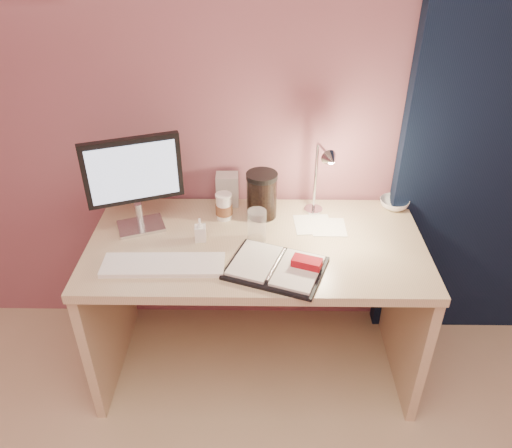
{
  "coord_description": "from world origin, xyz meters",
  "views": [
    {
      "loc": [
        0.02,
        -0.32,
        1.93
      ],
      "look_at": [
        -0.0,
        1.33,
        0.85
      ],
      "focal_mm": 35.0,
      "sensor_mm": 36.0,
      "label": 1
    }
  ],
  "objects_px": {
    "desk": "(257,273)",
    "desk_lamp": "(312,176)",
    "monitor": "(133,176)",
    "lotion_bottle": "(200,230)",
    "planner": "(279,267)",
    "clear_cup": "(257,225)",
    "dark_jar": "(262,197)",
    "coffee_cup": "(224,207)",
    "keyboard": "(163,265)",
    "product_box": "(227,189)",
    "bowl": "(394,204)"
  },
  "relations": [
    {
      "from": "keyboard",
      "to": "bowl",
      "type": "height_order",
      "value": "bowl"
    },
    {
      "from": "coffee_cup",
      "to": "desk_lamp",
      "type": "relative_size",
      "value": 0.34
    },
    {
      "from": "monitor",
      "to": "planner",
      "type": "relative_size",
      "value": 0.98
    },
    {
      "from": "keyboard",
      "to": "planner",
      "type": "bearing_deg",
      "value": -2.61
    },
    {
      "from": "lotion_bottle",
      "to": "coffee_cup",
      "type": "bearing_deg",
      "value": 63.45
    },
    {
      "from": "monitor",
      "to": "product_box",
      "type": "distance_m",
      "value": 0.46
    },
    {
      "from": "planner",
      "to": "bowl",
      "type": "xyz_separation_m",
      "value": [
        0.55,
        0.47,
        0.01
      ]
    },
    {
      "from": "desk",
      "to": "monitor",
      "type": "height_order",
      "value": "monitor"
    },
    {
      "from": "monitor",
      "to": "product_box",
      "type": "xyz_separation_m",
      "value": [
        0.37,
        0.21,
        -0.18
      ]
    },
    {
      "from": "coffee_cup",
      "to": "lotion_bottle",
      "type": "distance_m",
      "value": 0.2
    },
    {
      "from": "dark_jar",
      "to": "product_box",
      "type": "distance_m",
      "value": 0.19
    },
    {
      "from": "clear_cup",
      "to": "coffee_cup",
      "type": "bearing_deg",
      "value": 131.82
    },
    {
      "from": "monitor",
      "to": "lotion_bottle",
      "type": "height_order",
      "value": "monitor"
    },
    {
      "from": "coffee_cup",
      "to": "product_box",
      "type": "height_order",
      "value": "product_box"
    },
    {
      "from": "planner",
      "to": "desk",
      "type": "bearing_deg",
      "value": 128.51
    },
    {
      "from": "clear_cup",
      "to": "product_box",
      "type": "bearing_deg",
      "value": 115.54
    },
    {
      "from": "monitor",
      "to": "lotion_bottle",
      "type": "xyz_separation_m",
      "value": [
        0.27,
        -0.09,
        -0.2
      ]
    },
    {
      "from": "keyboard",
      "to": "lotion_bottle",
      "type": "bearing_deg",
      "value": 54.47
    },
    {
      "from": "desk",
      "to": "dark_jar",
      "type": "bearing_deg",
      "value": 81.03
    },
    {
      "from": "bowl",
      "to": "desk_lamp",
      "type": "relative_size",
      "value": 0.37
    },
    {
      "from": "monitor",
      "to": "dark_jar",
      "type": "bearing_deg",
      "value": -9.03
    },
    {
      "from": "clear_cup",
      "to": "desk",
      "type": "bearing_deg",
      "value": 92.11
    },
    {
      "from": "planner",
      "to": "dark_jar",
      "type": "distance_m",
      "value": 0.41
    },
    {
      "from": "desk",
      "to": "planner",
      "type": "bearing_deg",
      "value": -71.47
    },
    {
      "from": "bowl",
      "to": "dark_jar",
      "type": "relative_size",
      "value": 0.71
    },
    {
      "from": "keyboard",
      "to": "coffee_cup",
      "type": "height_order",
      "value": "coffee_cup"
    },
    {
      "from": "monitor",
      "to": "dark_jar",
      "type": "height_order",
      "value": "monitor"
    },
    {
      "from": "clear_cup",
      "to": "dark_jar",
      "type": "bearing_deg",
      "value": 84.28
    },
    {
      "from": "clear_cup",
      "to": "bowl",
      "type": "height_order",
      "value": "clear_cup"
    },
    {
      "from": "keyboard",
      "to": "lotion_bottle",
      "type": "relative_size",
      "value": 4.63
    },
    {
      "from": "monitor",
      "to": "desk_lamp",
      "type": "distance_m",
      "value": 0.74
    },
    {
      "from": "dark_jar",
      "to": "desk_lamp",
      "type": "distance_m",
      "value": 0.25
    },
    {
      "from": "lotion_bottle",
      "to": "desk_lamp",
      "type": "xyz_separation_m",
      "value": [
        0.47,
        0.15,
        0.17
      ]
    },
    {
      "from": "monitor",
      "to": "lotion_bottle",
      "type": "relative_size",
      "value": 4.13
    },
    {
      "from": "planner",
      "to": "coffee_cup",
      "type": "relative_size",
      "value": 3.52
    },
    {
      "from": "product_box",
      "to": "desk_lamp",
      "type": "bearing_deg",
      "value": -23.41
    },
    {
      "from": "keyboard",
      "to": "desk_lamp",
      "type": "height_order",
      "value": "desk_lamp"
    },
    {
      "from": "product_box",
      "to": "monitor",
      "type": "bearing_deg",
      "value": -151.5
    },
    {
      "from": "keyboard",
      "to": "lotion_bottle",
      "type": "xyz_separation_m",
      "value": [
        0.13,
        0.18,
        0.04
      ]
    },
    {
      "from": "monitor",
      "to": "dark_jar",
      "type": "xyz_separation_m",
      "value": [
        0.52,
        0.11,
        -0.16
      ]
    },
    {
      "from": "monitor",
      "to": "coffee_cup",
      "type": "xyz_separation_m",
      "value": [
        0.36,
        0.08,
        -0.19
      ]
    },
    {
      "from": "keyboard",
      "to": "bowl",
      "type": "bearing_deg",
      "value": 23.63
    },
    {
      "from": "coffee_cup",
      "to": "desk_lamp",
      "type": "distance_m",
      "value": 0.41
    },
    {
      "from": "bowl",
      "to": "lotion_bottle",
      "type": "xyz_separation_m",
      "value": [
        -0.87,
        -0.28,
        0.03
      ]
    },
    {
      "from": "keyboard",
      "to": "monitor",
      "type": "bearing_deg",
      "value": 116.5
    },
    {
      "from": "coffee_cup",
      "to": "keyboard",
      "type": "bearing_deg",
      "value": -120.69
    },
    {
      "from": "desk",
      "to": "desk_lamp",
      "type": "relative_size",
      "value": 3.91
    },
    {
      "from": "monitor",
      "to": "keyboard",
      "type": "height_order",
      "value": "monitor"
    },
    {
      "from": "keyboard",
      "to": "bowl",
      "type": "relative_size",
      "value": 3.53
    },
    {
      "from": "coffee_cup",
      "to": "desk_lamp",
      "type": "xyz_separation_m",
      "value": [
        0.38,
        -0.02,
        0.17
      ]
    }
  ]
}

